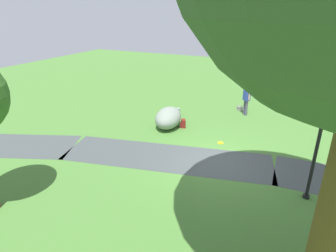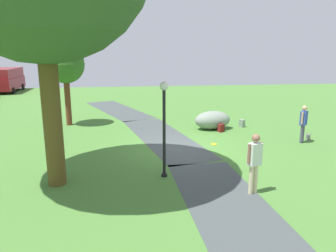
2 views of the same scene
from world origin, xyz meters
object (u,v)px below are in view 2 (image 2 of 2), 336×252
at_px(young_tree_near_path, 65,65).
at_px(lawn_boulder, 213,120).
at_px(lamp_post, 164,119).
at_px(backpack_by_boulder, 221,128).
at_px(delivery_van, 5,79).
at_px(frisbee_on_grass, 214,144).
at_px(woman_with_handbag, 303,121).
at_px(spare_backpack_on_lawn, 242,123).
at_px(man_near_boulder, 254,159).
at_px(handbag_on_grass, 308,137).

distance_m(young_tree_near_path, lawn_boulder, 8.38).
distance_m(lamp_post, backpack_by_boulder, 6.81).
bearing_deg(delivery_van, frisbee_on_grass, -142.80).
distance_m(woman_with_handbag, spare_backpack_on_lawn, 3.74).
height_order(man_near_boulder, spare_backpack_on_lawn, man_near_boulder).
bearing_deg(backpack_by_boulder, lawn_boulder, 21.93).
bearing_deg(handbag_on_grass, spare_backpack_on_lawn, 36.53).
bearing_deg(backpack_by_boulder, lamp_post, 147.02).
relative_size(lawn_boulder, delivery_van, 0.38).
bearing_deg(handbag_on_grass, young_tree_near_path, 68.14).
bearing_deg(handbag_on_grass, frisbee_on_grass, 91.94).
relative_size(lawn_boulder, backpack_by_boulder, 5.27).
bearing_deg(lamp_post, delivery_van, 28.46).
relative_size(young_tree_near_path, delivery_van, 0.79).
height_order(lamp_post, backpack_by_boulder, lamp_post).
distance_m(man_near_boulder, frisbee_on_grass, 5.11).
distance_m(young_tree_near_path, lamp_post, 9.34).
height_order(backpack_by_boulder, frisbee_on_grass, backpack_by_boulder).
height_order(young_tree_near_path, delivery_van, young_tree_near_path).
bearing_deg(delivery_van, young_tree_near_path, -151.31).
relative_size(young_tree_near_path, spare_backpack_on_lawn, 10.88).
bearing_deg(lawn_boulder, frisbee_on_grass, 166.39).
bearing_deg(spare_backpack_on_lawn, frisbee_on_grass, 141.78).
distance_m(lawn_boulder, handbag_on_grass, 4.69).
xyz_separation_m(lawn_boulder, spare_backpack_on_lawn, (0.25, -1.72, -0.29)).
xyz_separation_m(lamp_post, backpack_by_boulder, (5.51, -3.58, -1.76)).
height_order(lawn_boulder, delivery_van, delivery_van).
xyz_separation_m(man_near_boulder, delivery_van, (25.60, 15.41, 0.22)).
xyz_separation_m(young_tree_near_path, spare_backpack_on_lawn, (-1.73, -9.37, -3.08)).
distance_m(woman_with_handbag, frisbee_on_grass, 4.11).
xyz_separation_m(lamp_post, spare_backpack_on_lawn, (6.43, -5.03, -1.76)).
bearing_deg(man_near_boulder, spare_backpack_on_lawn, -18.08).
relative_size(lawn_boulder, woman_with_handbag, 1.24).
height_order(woman_with_handbag, handbag_on_grass, woman_with_handbag).
distance_m(backpack_by_boulder, frisbee_on_grass, 2.33).
bearing_deg(lamp_post, spare_backpack_on_lawn, -38.03).
bearing_deg(frisbee_on_grass, spare_backpack_on_lawn, -38.22).
xyz_separation_m(lamp_post, delivery_van, (23.99, 13.00, -0.69)).
height_order(backpack_by_boulder, spare_backpack_on_lawn, same).
bearing_deg(frisbee_on_grass, backpack_by_boulder, -23.96).
distance_m(young_tree_near_path, backpack_by_boulder, 8.90).
distance_m(lawn_boulder, spare_backpack_on_lawn, 1.76).
bearing_deg(handbag_on_grass, backpack_by_boulder, 61.25).
xyz_separation_m(handbag_on_grass, frisbee_on_grass, (-0.15, 4.54, -0.13)).
bearing_deg(man_near_boulder, woman_with_handbag, -41.57).
bearing_deg(spare_backpack_on_lawn, lamp_post, 141.97).
bearing_deg(lamp_post, lawn_boulder, -28.17).
bearing_deg(young_tree_near_path, backpack_by_boulder, -108.49).
distance_m(lamp_post, lawn_boulder, 7.16).
bearing_deg(backpack_by_boulder, spare_backpack_on_lawn, -57.70).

